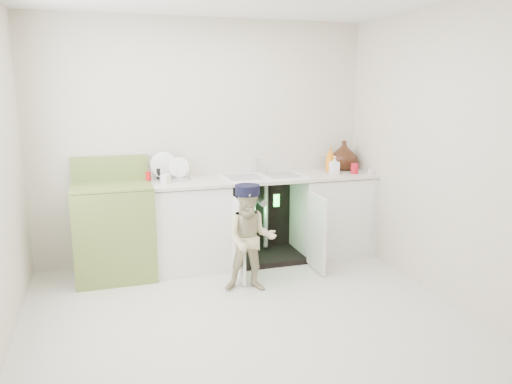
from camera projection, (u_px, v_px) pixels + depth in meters
ground at (244, 313)px, 4.08m from camera, size 3.50×3.50×0.00m
room_shell at (243, 162)px, 3.82m from camera, size 6.00×5.50×1.26m
counter_run at (265, 216)px, 5.29m from camera, size 2.44×1.02×1.22m
avocado_stove at (114, 229)px, 4.81m from camera, size 0.74×0.65×1.14m
repair_worker at (250, 238)px, 4.45m from camera, size 0.70×0.66×0.97m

